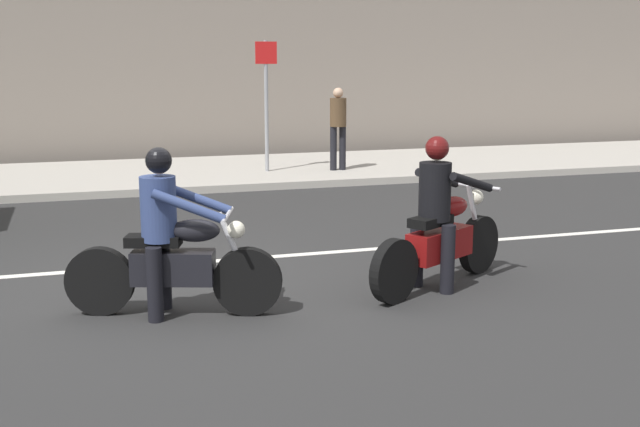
% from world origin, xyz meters
% --- Properties ---
extents(ground_plane, '(80.00, 80.00, 0.00)m').
position_xyz_m(ground_plane, '(0.00, 0.00, 0.00)').
color(ground_plane, '#282828').
extents(sidewalk_slab, '(40.00, 4.40, 0.14)m').
position_xyz_m(sidewalk_slab, '(0.00, 8.00, 0.07)').
color(sidewalk_slab, '#A8A399').
rests_on(sidewalk_slab, ground_plane).
extents(lane_marking_stripe, '(18.00, 0.14, 0.01)m').
position_xyz_m(lane_marking_stripe, '(0.71, 0.90, 0.00)').
color(lane_marking_stripe, silver).
rests_on(lane_marking_stripe, ground_plane).
extents(motorcycle_with_rider_black_leather, '(2.02, 1.24, 1.65)m').
position_xyz_m(motorcycle_with_rider_black_leather, '(2.73, -0.91, 0.67)').
color(motorcycle_with_rider_black_leather, black).
rests_on(motorcycle_with_rider_black_leather, ground_plane).
extents(motorcycle_with_rider_denim_blue, '(2.03, 0.89, 1.63)m').
position_xyz_m(motorcycle_with_rider_denim_blue, '(-0.14, -1.01, 0.66)').
color(motorcycle_with_rider_denim_blue, black).
rests_on(motorcycle_with_rider_denim_blue, ground_plane).
extents(street_sign_post, '(0.44, 0.08, 2.65)m').
position_xyz_m(street_sign_post, '(2.81, 7.36, 1.74)').
color(street_sign_post, gray).
rests_on(street_sign_post, sidewalk_slab).
extents(pedestrian_bystander, '(0.34, 0.34, 1.70)m').
position_xyz_m(pedestrian_bystander, '(4.26, 7.09, 1.13)').
color(pedestrian_bystander, black).
rests_on(pedestrian_bystander, sidewalk_slab).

